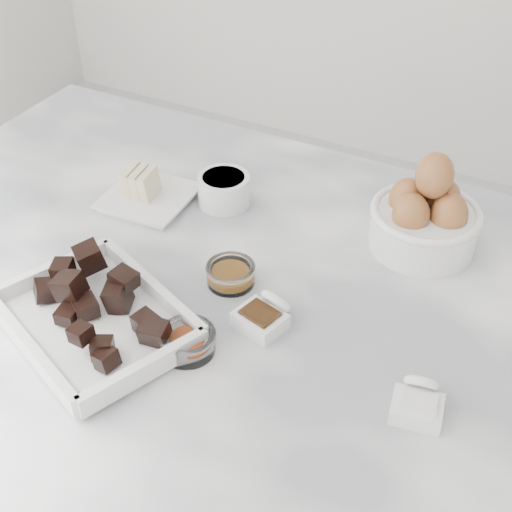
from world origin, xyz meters
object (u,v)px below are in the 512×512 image
Objects in this scene: butter_plate at (147,192)px; egg_bowl at (425,217)px; sugar_ramekin at (224,189)px; vanilla_spoon at (264,315)px; honey_bowl at (231,274)px; salt_spoon at (418,402)px; zest_bowl at (188,340)px; chocolate_dish at (94,315)px.

butter_plate is 0.42m from egg_bowl.
sugar_ramekin is 0.28m from vanilla_spoon.
salt_spoon is (0.29, -0.10, -0.00)m from honey_bowl.
salt_spoon is at bearing -33.42° from sugar_ramekin.
sugar_ramekin is 1.15× the size of zest_bowl.
sugar_ramekin is 1.07× the size of salt_spoon.
sugar_ramekin is at bearing 111.65° from zest_bowl.
salt_spoon is (0.21, -0.05, -0.00)m from vanilla_spoon.
zest_bowl is at bearing -47.32° from butter_plate.
vanilla_spoon is (0.08, -0.05, -0.00)m from honey_bowl.
egg_bowl is (0.41, 0.09, 0.03)m from butter_plate.
chocolate_dish is 0.12m from zest_bowl.
egg_bowl is (0.31, 0.04, 0.02)m from sugar_ramekin.
chocolate_dish is at bearing -130.72° from egg_bowl.
butter_plate is 1.64× the size of vanilla_spoon.
vanilla_spoon is at bearing -33.77° from honey_bowl.
butter_plate is 0.33m from zest_bowl.
vanilla_spoon is (0.29, -0.16, -0.00)m from butter_plate.
salt_spoon is (0.27, 0.04, -0.00)m from zest_bowl.
egg_bowl is at bearing 44.66° from honey_bowl.
honey_bowl is (0.21, -0.11, -0.00)m from butter_plate.
honey_bowl is 0.82× the size of vanilla_spoon.
chocolate_dish reaches higher than honey_bowl.
vanilla_spoon is (-0.13, -0.25, -0.03)m from egg_bowl.
egg_bowl reaches higher than butter_plate.
butter_plate is (-0.10, 0.27, -0.01)m from chocolate_dish.
honey_bowl is at bearing -135.34° from egg_bowl.
salt_spoon reaches higher than honey_bowl.
chocolate_dish is at bearing -149.62° from vanilla_spoon.
butter_plate is 0.54m from salt_spoon.
honey_bowl is (0.10, -0.16, -0.01)m from sugar_ramekin.
honey_bowl is (0.11, 0.16, -0.01)m from chocolate_dish.
salt_spoon is (0.09, -0.30, -0.03)m from egg_bowl.
zest_bowl is at bearing -172.04° from salt_spoon.
sugar_ramekin reaches higher than zest_bowl.
vanilla_spoon reaches higher than honey_bowl.
honey_bowl is at bearing 161.63° from salt_spoon.
chocolate_dish is 4.29× the size of honey_bowl.
zest_bowl is 0.85× the size of vanilla_spoon.
honey_bowl is at bearing -57.82° from sugar_ramekin.
salt_spoon is at bearing -11.96° from vanilla_spoon.
chocolate_dish reaches higher than zest_bowl.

